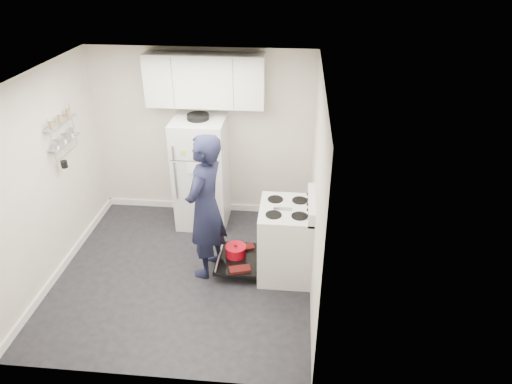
# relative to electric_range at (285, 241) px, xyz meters

# --- Properties ---
(room) EXTENTS (3.21, 3.21, 2.51)m
(room) POSITION_rel_electric_range_xyz_m (-1.29, -0.12, 0.74)
(room) COLOR black
(room) RESTS_ON ground
(electric_range) EXTENTS (0.66, 0.76, 1.10)m
(electric_range) POSITION_rel_electric_range_xyz_m (0.00, 0.00, 0.00)
(electric_range) COLOR silver
(electric_range) RESTS_ON ground
(open_oven_door) EXTENTS (0.55, 0.70, 0.22)m
(open_oven_door) POSITION_rel_electric_range_xyz_m (-0.60, 0.02, -0.29)
(open_oven_door) COLOR black
(open_oven_door) RESTS_ON ground
(refrigerator) EXTENTS (0.72, 0.74, 1.69)m
(refrigerator) POSITION_rel_electric_range_xyz_m (-1.25, 1.10, 0.35)
(refrigerator) COLOR silver
(refrigerator) RESTS_ON ground
(upper_cabinets) EXTENTS (1.60, 0.33, 0.70)m
(upper_cabinets) POSITION_rel_electric_range_xyz_m (-1.16, 1.28, 1.63)
(upper_cabinets) COLOR silver
(upper_cabinets) RESTS_ON room
(wall_shelf_rack) EXTENTS (0.14, 0.60, 0.61)m
(wall_shelf_rack) POSITION_rel_electric_range_xyz_m (-2.78, 0.34, 1.21)
(wall_shelf_rack) COLOR #B2B2B7
(wall_shelf_rack) RESTS_ON room
(person) EXTENTS (0.62, 0.78, 1.87)m
(person) POSITION_rel_electric_range_xyz_m (-0.96, -0.06, 0.47)
(person) COLOR black
(person) RESTS_ON ground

